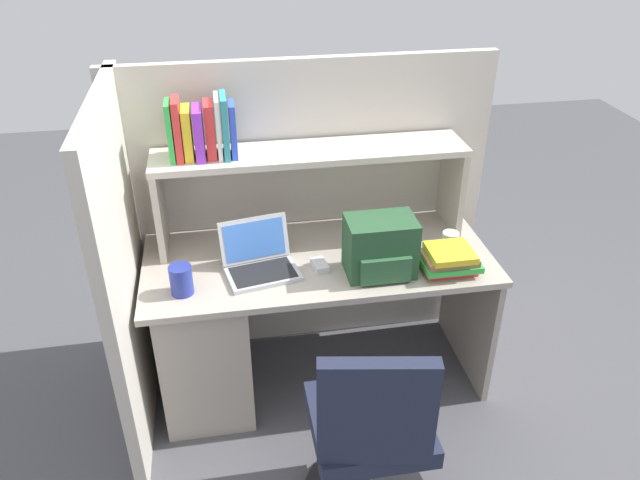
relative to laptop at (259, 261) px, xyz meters
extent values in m
plane|color=#4C4C51|center=(0.27, 0.07, -0.78)|extent=(8.00, 8.00, 0.00)
cube|color=#AAA093|center=(0.27, 0.07, -0.07)|extent=(1.60, 0.70, 0.03)
cube|color=#9D9388|center=(-0.28, 0.07, -0.43)|extent=(0.40, 0.64, 0.70)
cube|color=#9D9388|center=(1.05, 0.07, -0.43)|extent=(0.03, 0.64, 0.70)
cube|color=#BCB5A8|center=(0.27, 0.45, -0.01)|extent=(1.84, 0.05, 1.55)
cube|color=#BCB5A8|center=(-0.58, 0.02, -0.01)|extent=(0.05, 1.06, 1.55)
cube|color=#B3A99C|center=(-0.43, 0.27, 0.16)|extent=(0.03, 0.28, 0.42)
cube|color=#B3A99C|center=(0.97, 0.27, 0.16)|extent=(0.03, 0.28, 0.42)
cube|color=beige|center=(0.27, 0.27, 0.38)|extent=(1.44, 0.28, 0.03)
cube|color=green|center=(-0.33, 0.26, 0.53)|extent=(0.02, 0.13, 0.26)
cube|color=red|center=(-0.30, 0.26, 0.53)|extent=(0.03, 0.14, 0.27)
cube|color=yellow|center=(-0.26, 0.27, 0.51)|extent=(0.04, 0.14, 0.22)
cube|color=purple|center=(-0.21, 0.26, 0.51)|extent=(0.04, 0.16, 0.23)
cube|color=red|center=(-0.17, 0.27, 0.52)|extent=(0.04, 0.13, 0.24)
cube|color=white|center=(-0.13, 0.27, 0.53)|extent=(0.02, 0.16, 0.27)
cube|color=teal|center=(-0.10, 0.27, 0.54)|extent=(0.03, 0.17, 0.27)
cube|color=blue|center=(-0.07, 0.26, 0.52)|extent=(0.03, 0.13, 0.24)
cube|color=#B7BABF|center=(0.01, -0.04, -0.04)|extent=(0.35, 0.27, 0.02)
cube|color=black|center=(0.01, -0.05, -0.03)|extent=(0.30, 0.22, 0.00)
cube|color=#B7BABF|center=(-0.01, 0.07, 0.07)|extent=(0.32, 0.12, 0.20)
cube|color=#3F72CC|center=(-0.01, 0.07, 0.07)|extent=(0.28, 0.10, 0.16)
cube|color=#264C2D|center=(0.52, -0.10, 0.08)|extent=(0.30, 0.20, 0.26)
cube|color=#2B5734|center=(0.52, -0.20, 0.02)|extent=(0.22, 0.04, 0.12)
cube|color=silver|center=(0.27, -0.03, -0.03)|extent=(0.08, 0.11, 0.03)
cylinder|color=white|center=(0.89, 0.02, 0.00)|extent=(0.08, 0.08, 0.10)
cylinder|color=navy|center=(-0.34, -0.12, 0.01)|extent=(0.10, 0.10, 0.13)
cube|color=red|center=(0.83, -0.14, -0.03)|extent=(0.23, 0.14, 0.03)
cube|color=green|center=(0.83, -0.14, -0.01)|extent=(0.25, 0.20, 0.03)
cube|color=olive|center=(0.82, -0.15, 0.02)|extent=(0.23, 0.16, 0.03)
cube|color=yellow|center=(0.82, -0.16, 0.05)|extent=(0.19, 0.19, 0.03)
cylinder|color=#262628|center=(0.34, -0.70, -0.54)|extent=(0.05, 0.05, 0.41)
cube|color=#1E2338|center=(0.34, -0.70, -0.33)|extent=(0.44, 0.44, 0.08)
cube|color=#1E2338|center=(0.31, -0.90, -0.07)|extent=(0.40, 0.13, 0.44)
camera|label=1|loc=(-0.13, -2.34, 1.48)|focal=34.93mm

